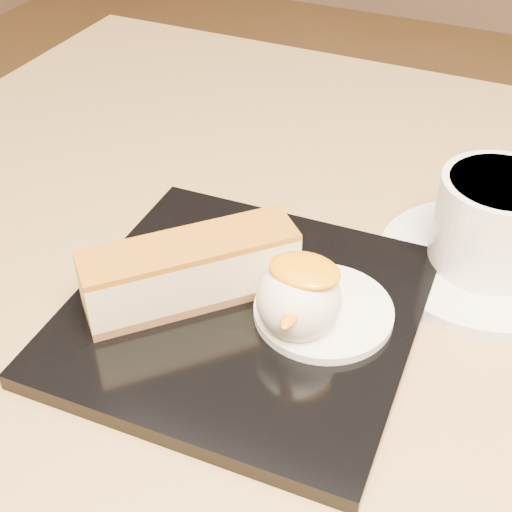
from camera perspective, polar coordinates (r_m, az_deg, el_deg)
The scene contains 9 objects.
table at distance 0.61m, azimuth 1.02°, elevation -13.47°, with size 0.80×0.80×0.72m.
dessert_plate at distance 0.47m, azimuth -1.01°, elevation -4.62°, with size 0.22×0.22×0.01m, color black.
cheesecake at distance 0.46m, azimuth -5.26°, elevation -1.17°, with size 0.12×0.13×0.04m.
cream_smear at distance 0.46m, azimuth 5.42°, elevation -4.39°, with size 0.09×0.09×0.01m, color white.
ice_cream_scoop at distance 0.43m, azimuth 3.44°, elevation -3.46°, with size 0.05×0.05×0.05m, color white.
mango_sauce at distance 0.42m, azimuth 3.91°, elevation -1.14°, with size 0.04×0.03×0.01m, color orange.
mint_sprig at distance 0.48m, azimuth 3.18°, elevation -1.28°, with size 0.03×0.02×0.00m.
saucer at distance 0.54m, azimuth 17.69°, elevation -0.63°, with size 0.15×0.15×0.01m, color white.
coffee_cup at distance 0.51m, azimuth 18.73°, elevation 2.67°, with size 0.11×0.08×0.07m.
Camera 1 is at (0.15, -0.35, 1.05)m, focal length 50.00 mm.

